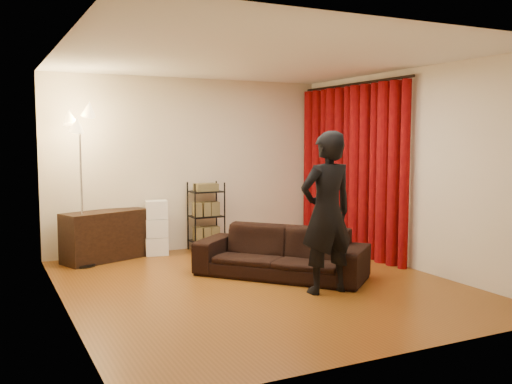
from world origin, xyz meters
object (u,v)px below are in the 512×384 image
sofa (281,252)px  floor_lamp (81,189)px  wire_shelf (206,216)px  person (327,213)px  media_cabinet (105,236)px  storage_boxes (157,228)px

sofa → floor_lamp: (-2.18, 1.70, 0.77)m
sofa → wire_shelf: size_ratio=1.99×
wire_shelf → floor_lamp: 2.04m
sofa → floor_lamp: 2.87m
sofa → floor_lamp: floor_lamp is taller
sofa → person: (0.11, -0.89, 0.61)m
media_cabinet → wire_shelf: 1.59m
storage_boxes → sofa: bearing=-62.4°
media_cabinet → wire_shelf: bearing=-19.3°
media_cabinet → sofa: bearing=-68.4°
person → floor_lamp: (-2.29, 2.59, 0.15)m
floor_lamp → storage_boxes: bearing=14.9°
wire_shelf → floor_lamp: floor_lamp is taller
person → wire_shelf: size_ratio=1.72×
sofa → storage_boxes: 2.27m
person → floor_lamp: floor_lamp is taller
storage_boxes → wire_shelf: size_ratio=0.77×
person → media_cabinet: person is taller
sofa → media_cabinet: media_cabinet is taller
wire_shelf → storage_boxes: bearing=170.2°
person → storage_boxes: person is taller
wire_shelf → floor_lamp: bearing=178.0°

